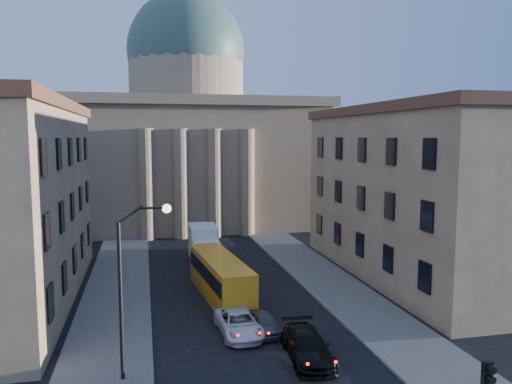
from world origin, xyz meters
TOP-DOWN VIEW (x-y plane):
  - sidewalk_left at (-8.50, 18.00)m, footprint 5.00×60.00m
  - sidewalk_right at (8.50, 18.00)m, footprint 5.00×60.00m
  - church at (0.00, 55.47)m, footprint 68.02×28.76m
  - building_right at (17.00, 22.00)m, footprint 11.60×26.60m
  - street_lamp at (-6.97, 8.00)m, footprint 2.62×0.44m
  - car_left_mid at (-0.80, 12.54)m, footprint 2.58×5.14m
  - car_right_mid at (2.20, 8.26)m, footprint 2.52×5.45m
  - car_right_far at (0.80, 12.47)m, footprint 1.93×3.81m
  - car_right_distant at (1.15, 25.04)m, footprint 1.90×4.49m
  - city_bus at (-0.80, 19.93)m, footprint 3.54×10.96m
  - box_truck at (-0.80, 30.31)m, footprint 2.59×6.36m

SIDE VIEW (x-z plane):
  - sidewalk_left at x=-8.50m, z-range 0.00..0.15m
  - sidewalk_right at x=8.50m, z-range 0.00..0.15m
  - car_right_far at x=0.80m, z-range 0.00..1.25m
  - car_left_mid at x=-0.80m, z-range 0.00..1.40m
  - car_right_distant at x=1.15m, z-range 0.00..1.44m
  - car_right_mid at x=2.20m, z-range 0.00..1.54m
  - city_bus at x=-0.80m, z-range 0.11..3.15m
  - box_truck at x=-0.80m, z-range -0.09..3.38m
  - street_lamp at x=-6.97m, z-range 0.87..9.70m
  - building_right at x=17.00m, z-range 0.07..14.77m
  - church at x=0.00m, z-range -6.42..30.18m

